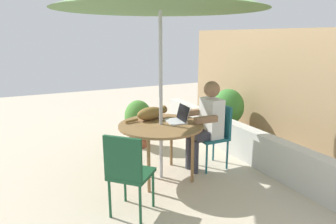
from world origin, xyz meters
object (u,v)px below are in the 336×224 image
(potted_plant_near_fence, at_px, (228,111))
(person_seated, at_px, (207,120))
(chair_empty, at_px, (128,169))
(laptop, at_px, (179,117))
(patio_table, at_px, (161,128))
(cat, at_px, (152,113))
(chair_occupied, at_px, (216,131))
(potted_plant_by_chair, at_px, (138,121))

(potted_plant_near_fence, bearing_deg, person_seated, -48.85)
(chair_empty, height_order, laptop, laptop)
(patio_table, height_order, cat, cat)
(person_seated, bearing_deg, potted_plant_near_fence, 131.15)
(person_seated, height_order, potted_plant_near_fence, person_seated)
(chair_occupied, relative_size, person_seated, 0.73)
(chair_empty, relative_size, person_seated, 0.73)
(chair_empty, xyz_separation_m, laptop, (-0.69, 0.95, 0.27))
(potted_plant_near_fence, height_order, potted_plant_by_chair, potted_plant_near_fence)
(chair_occupied, bearing_deg, laptop, -90.80)
(patio_table, height_order, potted_plant_near_fence, potted_plant_near_fence)
(chair_occupied, relative_size, laptop, 2.81)
(potted_plant_near_fence, bearing_deg, chair_empty, -56.70)
(chair_empty, distance_m, laptop, 1.20)
(person_seated, relative_size, cat, 1.91)
(laptop, bearing_deg, patio_table, -88.24)
(person_seated, distance_m, potted_plant_near_fence, 1.41)
(chair_occupied, distance_m, cat, 0.95)
(patio_table, xyz_separation_m, potted_plant_near_fence, (-0.92, 1.74, -0.17))
(patio_table, relative_size, laptop, 3.40)
(patio_table, xyz_separation_m, chair_empty, (0.68, -0.68, -0.15))
(patio_table, bearing_deg, chair_empty, -45.22)
(cat, bearing_deg, chair_empty, -35.22)
(chair_empty, xyz_separation_m, potted_plant_by_chair, (-1.93, 0.84, -0.09))
(patio_table, bearing_deg, laptop, 91.76)
(chair_occupied, xyz_separation_m, potted_plant_near_fence, (-0.92, 0.89, -0.02))
(patio_table, distance_m, potted_plant_by_chair, 1.29)
(chair_occupied, height_order, potted_plant_by_chair, chair_occupied)
(person_seated, bearing_deg, chair_occupied, 90.00)
(chair_occupied, height_order, cat, cat)
(chair_occupied, bearing_deg, chair_empty, -66.20)
(patio_table, bearing_deg, potted_plant_by_chair, 172.75)
(chair_empty, height_order, potted_plant_by_chair, chair_empty)
(chair_empty, height_order, cat, cat)
(chair_occupied, bearing_deg, cat, -107.68)
(chair_empty, bearing_deg, potted_plant_by_chair, 156.45)
(chair_occupied, distance_m, person_seated, 0.23)
(chair_occupied, height_order, laptop, laptop)
(potted_plant_by_chair, bearing_deg, person_seated, 23.11)
(chair_occupied, distance_m, laptop, 0.64)
(chair_empty, distance_m, person_seated, 1.54)
(laptop, bearing_deg, cat, -133.91)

